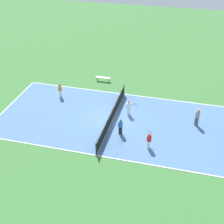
{
  "coord_description": "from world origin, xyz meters",
  "views": [
    {
      "loc": [
        22.03,
        5.71,
        15.68
      ],
      "look_at": [
        0.0,
        0.0,
        0.9
      ],
      "focal_mm": 50.0,
      "sensor_mm": 36.0,
      "label": 1
    }
  ],
  "objects_px": {
    "player_center_orange": "(60,90)",
    "tennis_ball_right_alley": "(64,139)",
    "player_baseline_gray": "(197,116)",
    "player_near_blue": "(120,126)",
    "tennis_ball_midcourt": "(223,142)",
    "tennis_ball_far_baseline": "(115,146)",
    "bench": "(103,78)",
    "player_coach_red": "(149,140)",
    "tennis_net": "(112,115)",
    "player_near_white": "(129,107)"
  },
  "relations": [
    {
      "from": "player_near_white",
      "to": "tennis_ball_midcourt",
      "type": "distance_m",
      "value": 8.48
    },
    {
      "from": "tennis_ball_far_baseline",
      "to": "player_near_white",
      "type": "bearing_deg",
      "value": 179.04
    },
    {
      "from": "tennis_net",
      "to": "player_coach_red",
      "type": "distance_m",
      "value": 4.75
    },
    {
      "from": "player_center_orange",
      "to": "tennis_ball_right_alley",
      "type": "relative_size",
      "value": 21.12
    },
    {
      "from": "player_near_blue",
      "to": "player_near_white",
      "type": "distance_m",
      "value": 3.02
    },
    {
      "from": "bench",
      "to": "tennis_ball_right_alley",
      "type": "relative_size",
      "value": 23.52
    },
    {
      "from": "bench",
      "to": "tennis_ball_right_alley",
      "type": "bearing_deg",
      "value": -91.33
    },
    {
      "from": "tennis_ball_right_alley",
      "to": "player_near_white",
      "type": "bearing_deg",
      "value": 138.39
    },
    {
      "from": "bench",
      "to": "player_baseline_gray",
      "type": "xyz_separation_m",
      "value": [
        5.96,
        10.08,
        0.58
      ]
    },
    {
      "from": "player_near_white",
      "to": "tennis_ball_far_baseline",
      "type": "xyz_separation_m",
      "value": [
        4.76,
        -0.08,
        -0.78
      ]
    },
    {
      "from": "player_coach_red",
      "to": "tennis_ball_right_alley",
      "type": "distance_m",
      "value": 6.89
    },
    {
      "from": "player_center_orange",
      "to": "player_coach_red",
      "type": "bearing_deg",
      "value": 123.51
    },
    {
      "from": "bench",
      "to": "player_near_white",
      "type": "height_order",
      "value": "player_near_white"
    },
    {
      "from": "player_baseline_gray",
      "to": "tennis_ball_midcourt",
      "type": "distance_m",
      "value": 3.09
    },
    {
      "from": "bench",
      "to": "player_center_orange",
      "type": "height_order",
      "value": "player_center_orange"
    },
    {
      "from": "player_near_white",
      "to": "tennis_ball_far_baseline",
      "type": "relative_size",
      "value": 21.14
    },
    {
      "from": "player_baseline_gray",
      "to": "player_center_orange",
      "type": "distance_m",
      "value": 13.32
    },
    {
      "from": "bench",
      "to": "player_near_blue",
      "type": "relative_size",
      "value": 1.1
    },
    {
      "from": "player_coach_red",
      "to": "player_near_white",
      "type": "distance_m",
      "value": 4.92
    },
    {
      "from": "tennis_net",
      "to": "tennis_ball_right_alley",
      "type": "xyz_separation_m",
      "value": [
        3.58,
        -3.1,
        -0.52
      ]
    },
    {
      "from": "tennis_net",
      "to": "tennis_ball_right_alley",
      "type": "relative_size",
      "value": 141.28
    },
    {
      "from": "player_baseline_gray",
      "to": "bench",
      "type": "bearing_deg",
      "value": -169.11
    },
    {
      "from": "tennis_net",
      "to": "tennis_ball_midcourt",
      "type": "distance_m",
      "value": 9.45
    },
    {
      "from": "player_near_blue",
      "to": "player_near_white",
      "type": "bearing_deg",
      "value": -163.09
    },
    {
      "from": "tennis_ball_right_alley",
      "to": "tennis_ball_far_baseline",
      "type": "xyz_separation_m",
      "value": [
        -0.11,
        4.25,
        0.0
      ]
    },
    {
      "from": "player_near_blue",
      "to": "player_near_white",
      "type": "height_order",
      "value": "player_near_blue"
    },
    {
      "from": "player_center_orange",
      "to": "tennis_ball_right_alley",
      "type": "bearing_deg",
      "value": 88.5
    },
    {
      "from": "player_coach_red",
      "to": "tennis_ball_midcourt",
      "type": "relative_size",
      "value": 20.5
    },
    {
      "from": "player_coach_red",
      "to": "player_near_white",
      "type": "height_order",
      "value": "player_near_white"
    },
    {
      "from": "player_center_orange",
      "to": "player_baseline_gray",
      "type": "bearing_deg",
      "value": 147.0
    },
    {
      "from": "player_coach_red",
      "to": "player_near_white",
      "type": "xyz_separation_m",
      "value": [
        -4.24,
        -2.49,
        0.03
      ]
    },
    {
      "from": "player_near_white",
      "to": "tennis_ball_midcourt",
      "type": "height_order",
      "value": "player_near_white"
    },
    {
      "from": "bench",
      "to": "player_center_orange",
      "type": "distance_m",
      "value": 5.41
    },
    {
      "from": "player_coach_red",
      "to": "player_near_blue",
      "type": "bearing_deg",
      "value": 57.94
    },
    {
      "from": "player_baseline_gray",
      "to": "tennis_ball_right_alley",
      "type": "distance_m",
      "value": 11.39
    },
    {
      "from": "player_baseline_gray",
      "to": "player_near_blue",
      "type": "distance_m",
      "value": 6.71
    },
    {
      "from": "player_baseline_gray",
      "to": "tennis_ball_far_baseline",
      "type": "height_order",
      "value": "player_baseline_gray"
    },
    {
      "from": "tennis_ball_midcourt",
      "to": "tennis_ball_far_baseline",
      "type": "bearing_deg",
      "value": -72.34
    },
    {
      "from": "tennis_net",
      "to": "player_center_orange",
      "type": "relative_size",
      "value": 6.69
    },
    {
      "from": "player_near_blue",
      "to": "player_coach_red",
      "type": "relative_size",
      "value": 1.05
    },
    {
      "from": "bench",
      "to": "tennis_net",
      "type": "bearing_deg",
      "value": -68.15
    },
    {
      "from": "bench",
      "to": "tennis_ball_midcourt",
      "type": "xyz_separation_m",
      "value": [
        7.95,
        12.25,
        -0.33
      ]
    },
    {
      "from": "tennis_net",
      "to": "player_center_orange",
      "type": "xyz_separation_m",
      "value": [
        -2.73,
        -6.0,
        0.25
      ]
    },
    {
      "from": "player_baseline_gray",
      "to": "player_near_blue",
      "type": "height_order",
      "value": "player_baseline_gray"
    },
    {
      "from": "tennis_net",
      "to": "player_coach_red",
      "type": "bearing_deg",
      "value": 51.6
    },
    {
      "from": "tennis_ball_right_alley",
      "to": "player_center_orange",
      "type": "bearing_deg",
      "value": -155.31
    },
    {
      "from": "bench",
      "to": "tennis_ball_far_baseline",
      "type": "distance_m",
      "value": 11.32
    },
    {
      "from": "player_baseline_gray",
      "to": "tennis_ball_midcourt",
      "type": "xyz_separation_m",
      "value": [
        2.0,
        2.17,
        -0.91
      ]
    },
    {
      "from": "player_baseline_gray",
      "to": "player_near_blue",
      "type": "xyz_separation_m",
      "value": [
        2.87,
        -6.07,
        -0.12
      ]
    },
    {
      "from": "tennis_ball_far_baseline",
      "to": "bench",
      "type": "bearing_deg",
      "value": -159.28
    }
  ]
}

